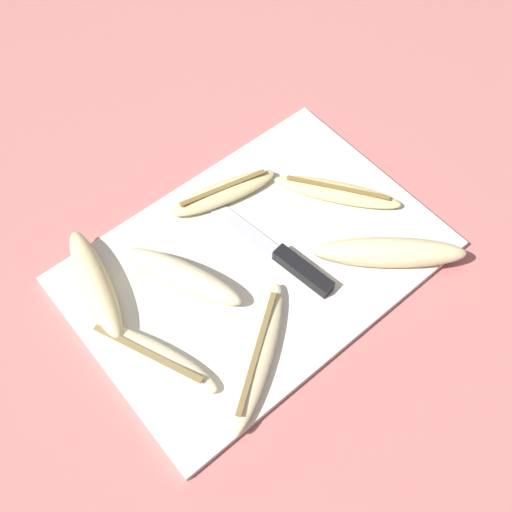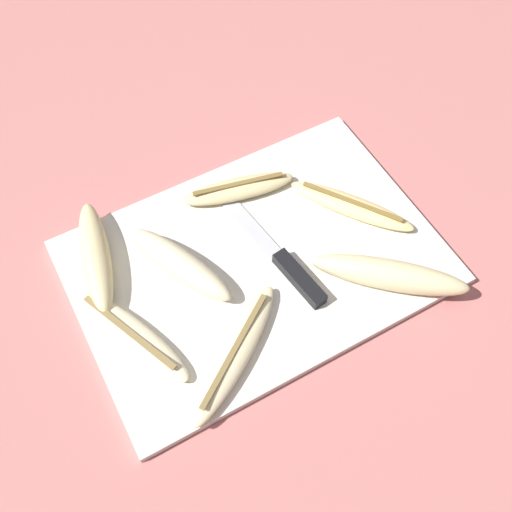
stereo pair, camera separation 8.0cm
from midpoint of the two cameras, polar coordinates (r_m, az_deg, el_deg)
name	(u,v)px [view 1 (the left image)]	position (r m, az deg, el deg)	size (l,w,h in m)	color
ground_plane	(256,264)	(0.82, -2.79, -1.02)	(4.00, 4.00, 0.00)	#B76B66
cutting_board	(256,262)	(0.82, -2.80, -0.81)	(0.49, 0.33, 0.01)	silver
knife	(291,262)	(0.80, 0.52, -0.84)	(0.05, 0.21, 0.02)	black
banana_cream_curved	(257,355)	(0.74, -3.05, -9.65)	(0.19, 0.15, 0.02)	beige
banana_bright_far	(149,356)	(0.76, -13.23, -9.57)	(0.11, 0.19, 0.02)	beige
banana_pale_long	(183,276)	(0.79, -9.90, -2.17)	(0.11, 0.17, 0.04)	beige
banana_golden_short	(337,192)	(0.86, 5.11, 5.88)	(0.14, 0.17, 0.02)	#EDD689
banana_soft_right	(389,252)	(0.80, 9.82, 0.11)	(0.18, 0.17, 0.04)	beige
banana_ripe_center	(95,284)	(0.81, -17.83, -2.75)	(0.08, 0.18, 0.04)	beige
banana_mellow_near	(223,193)	(0.86, -5.79, 5.82)	(0.17, 0.07, 0.02)	beige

